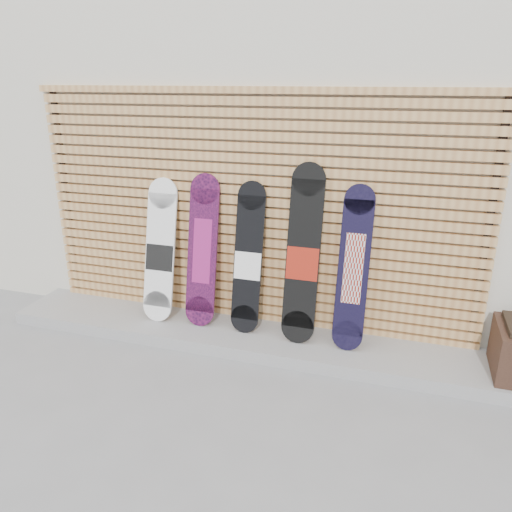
{
  "coord_description": "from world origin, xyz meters",
  "views": [
    {
      "loc": [
        1.23,
        -3.28,
        2.36
      ],
      "look_at": [
        -0.03,
        0.75,
        0.85
      ],
      "focal_mm": 35.0,
      "sensor_mm": 36.0,
      "label": 1
    }
  ],
  "objects_px": {
    "snowboard_1": "(202,251)",
    "snowboard_3": "(303,256)",
    "snowboard_4": "(353,269)",
    "snowboard_2": "(248,259)",
    "snowboard_0": "(160,251)"
  },
  "relations": [
    {
      "from": "snowboard_0",
      "to": "snowboard_3",
      "type": "height_order",
      "value": "snowboard_3"
    },
    {
      "from": "snowboard_1",
      "to": "snowboard_3",
      "type": "bearing_deg",
      "value": -1.39
    },
    {
      "from": "snowboard_4",
      "to": "snowboard_1",
      "type": "bearing_deg",
      "value": 179.28
    },
    {
      "from": "snowboard_3",
      "to": "snowboard_2",
      "type": "bearing_deg",
      "value": 177.69
    },
    {
      "from": "snowboard_3",
      "to": "snowboard_4",
      "type": "xyz_separation_m",
      "value": [
        0.44,
        0.01,
        -0.07
      ]
    },
    {
      "from": "snowboard_1",
      "to": "snowboard_4",
      "type": "distance_m",
      "value": 1.41
    },
    {
      "from": "snowboard_3",
      "to": "snowboard_4",
      "type": "height_order",
      "value": "snowboard_3"
    },
    {
      "from": "snowboard_2",
      "to": "snowboard_0",
      "type": "bearing_deg",
      "value": -178.93
    },
    {
      "from": "snowboard_3",
      "to": "snowboard_1",
      "type": "bearing_deg",
      "value": 178.61
    },
    {
      "from": "snowboard_2",
      "to": "snowboard_4",
      "type": "xyz_separation_m",
      "value": [
        0.95,
        -0.01,
        0.02
      ]
    },
    {
      "from": "snowboard_2",
      "to": "snowboard_3",
      "type": "distance_m",
      "value": 0.52
    },
    {
      "from": "snowboard_0",
      "to": "snowboard_2",
      "type": "distance_m",
      "value": 0.89
    },
    {
      "from": "snowboard_1",
      "to": "snowboard_3",
      "type": "relative_size",
      "value": 0.91
    },
    {
      "from": "snowboard_1",
      "to": "snowboard_2",
      "type": "bearing_deg",
      "value": -0.35
    },
    {
      "from": "snowboard_4",
      "to": "snowboard_3",
      "type": "bearing_deg",
      "value": -179.27
    }
  ]
}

